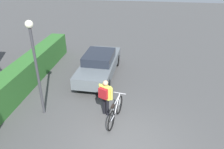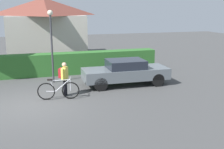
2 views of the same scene
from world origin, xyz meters
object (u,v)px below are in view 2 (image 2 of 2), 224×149
(person_rider, at_px, (64,76))
(street_lamp, at_px, (51,36))
(parked_car_near, at_px, (126,72))
(bicycle, at_px, (58,90))

(person_rider, distance_m, street_lamp, 2.97)
(parked_car_near, bearing_deg, street_lamp, 155.65)
(bicycle, height_order, person_rider, person_rider)
(street_lamp, bearing_deg, person_rider, -83.97)
(bicycle, bearing_deg, street_lamp, 88.96)
(parked_car_near, bearing_deg, person_rider, -164.41)
(bicycle, height_order, street_lamp, street_lamp)
(parked_car_near, xyz_separation_m, person_rider, (-3.27, -0.91, 0.23))
(parked_car_near, height_order, person_rider, person_rider)
(bicycle, relative_size, person_rider, 1.16)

